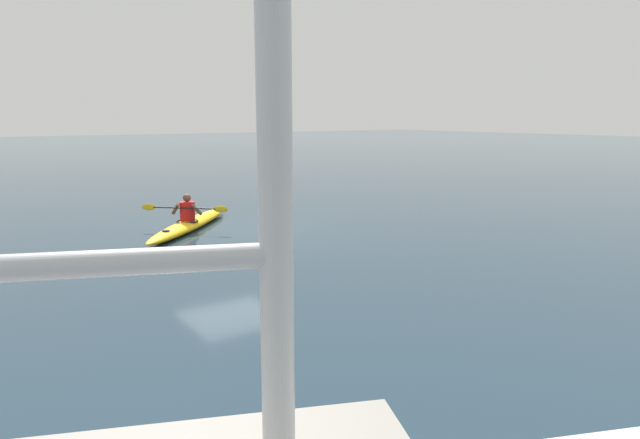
% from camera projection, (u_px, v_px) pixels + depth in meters
% --- Properties ---
extents(ground_plane, '(160.00, 160.00, 0.00)m').
position_uv_depth(ground_plane, '(230.00, 229.00, 15.08)').
color(ground_plane, '#233847').
extents(kayak, '(3.90, 3.98, 0.26)m').
position_uv_depth(kayak, '(190.00, 224.00, 14.99)').
color(kayak, '#EAB214').
rests_on(kayak, ground).
extents(kayaker, '(1.74, 1.69, 0.71)m').
position_uv_depth(kayaker, '(187.00, 209.00, 14.77)').
color(kayaker, red).
rests_on(kayaker, kayak).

